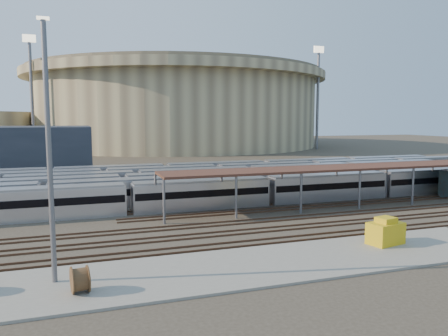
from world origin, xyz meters
TOP-DOWN VIEW (x-y plane):
  - ground at (0.00, 0.00)m, footprint 420.00×420.00m
  - apron at (-5.00, -15.00)m, footprint 50.00×9.00m
  - subway_trains at (1.36, 18.50)m, footprint 128.36×23.90m
  - inspection_shed at (22.00, 4.00)m, footprint 60.30×6.00m
  - empty_tracks at (0.00, -5.00)m, footprint 170.00×9.62m
  - stadium at (25.00, 140.00)m, footprint 124.00×124.00m
  - floodlight_0 at (-30.00, 110.00)m, footprint 4.00×1.00m
  - floodlight_2 at (70.00, 100.00)m, footprint 4.00×1.00m
  - floodlight_3 at (-10.00, 160.00)m, footprint 4.00×1.00m
  - cable_reel_west at (-17.13, -16.52)m, footprint 1.27×1.94m
  - yard_light_pole at (-18.82, -13.89)m, footprint 0.80×0.36m
  - yellow_equipment at (9.74, -13.63)m, footprint 3.55×2.63m

SIDE VIEW (x-z plane):
  - ground at x=0.00m, z-range 0.00..0.00m
  - empty_tracks at x=0.00m, z-range 0.00..0.18m
  - apron at x=-5.00m, z-range 0.00..0.20m
  - cable_reel_west at x=-17.13m, z-range 0.20..2.01m
  - yellow_equipment at x=9.74m, z-range 0.20..2.20m
  - subway_trains at x=1.36m, z-range 0.00..3.60m
  - inspection_shed at x=22.00m, z-range 2.33..7.63m
  - yard_light_pole at x=-18.82m, z-range 0.28..18.56m
  - stadium at x=25.00m, z-range 0.22..32.72m
  - floodlight_0 at x=-30.00m, z-range 1.45..39.85m
  - floodlight_2 at x=70.00m, z-range 1.45..39.85m
  - floodlight_3 at x=-10.00m, z-range 1.45..39.85m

